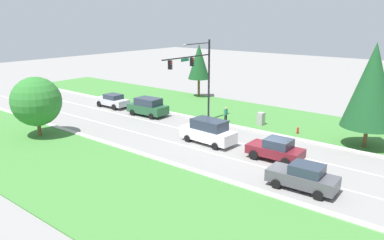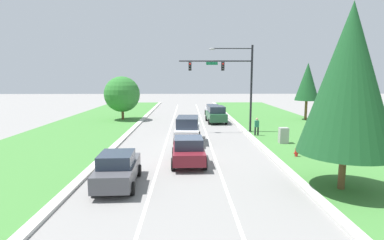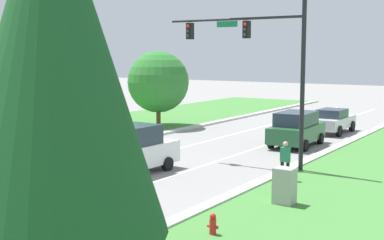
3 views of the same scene
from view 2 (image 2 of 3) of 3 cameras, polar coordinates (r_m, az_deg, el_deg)
name	(u,v)px [view 2 (image 2 of 3)]	position (r m, az deg, el deg)	size (l,w,h in m)	color
ground_plane	(188,162)	(19.13, -0.74, -8.07)	(160.00, 160.00, 0.00)	gray
curb_strip_right	(277,161)	(19.96, 15.85, -7.48)	(0.50, 90.00, 0.15)	beige
curb_strip_left	(99,162)	(19.90, -17.38, -7.58)	(0.50, 90.00, 0.15)	beige
grass_verge_right	(358,161)	(22.06, 29.11, -6.82)	(10.00, 90.00, 0.08)	#427F38
grass_verge_left	(14,163)	(21.96, -30.74, -7.00)	(10.00, 90.00, 0.08)	#427F38
lane_stripe_inner_left	(160,162)	(19.21, -6.17, -8.04)	(0.14, 81.00, 0.01)	white
lane_stripe_inner_right	(216,162)	(19.23, 4.69, -8.01)	(0.14, 81.00, 0.01)	white
traffic_signal_mast	(232,75)	(29.22, 7.56, 8.42)	(7.07, 0.41, 8.39)	black
burgundy_sedan	(188,150)	(18.57, -0.68, -5.80)	(2.15, 4.22, 1.72)	maroon
forest_suv	(216,114)	(35.61, 4.61, 1.11)	(2.36, 4.63, 1.98)	#235633
graphite_sedan	(118,169)	(15.44, -13.97, -9.03)	(2.09, 4.40, 1.71)	#4C4C51
white_suv	(188,130)	(24.73, -0.84, -1.82)	(2.27, 5.04, 2.13)	white
silver_sedan	(212,110)	(41.74, 3.91, 1.91)	(1.96, 4.52, 1.63)	silver
utility_cabinet	(283,136)	(25.20, 17.03, -2.91)	(0.70, 0.60, 1.34)	#9E9E99
pedestrian	(257,126)	(27.91, 12.23, -1.14)	(0.40, 0.23, 1.69)	black
fire_hydrant	(296,153)	(21.34, 19.26, -5.87)	(0.34, 0.20, 0.70)	red
conifer_near_right_tree	(349,79)	(15.40, 27.70, 6.87)	(4.29, 4.29, 8.68)	brown
oak_near_left_tree	(122,94)	(38.39, -13.17, 4.80)	(4.42, 4.42, 5.48)	brown
conifer_far_right_tree	(307,82)	(39.87, 21.12, 6.80)	(2.90, 2.90, 7.14)	brown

